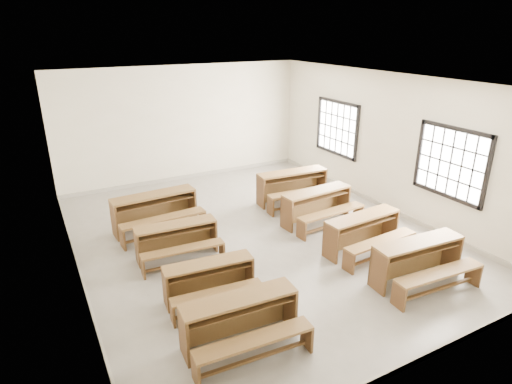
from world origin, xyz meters
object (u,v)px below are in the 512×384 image
desk_set_0 (241,318)px  desk_set_6 (318,204)px  desk_set_2 (177,238)px  desk_set_5 (364,231)px  desk_set_7 (293,185)px  desk_set_4 (419,259)px  desk_set_3 (156,209)px  desk_set_1 (210,278)px

desk_set_0 → desk_set_6: size_ratio=0.96×
desk_set_2 → desk_set_6: (3.28, 0.02, 0.04)m
desk_set_5 → desk_set_2: bearing=152.3°
desk_set_2 → desk_set_7: size_ratio=0.85×
desk_set_2 → desk_set_4: 4.36m
desk_set_2 → desk_set_4: bearing=-35.7°
desk_set_2 → desk_set_3: size_ratio=0.85×
desk_set_1 → desk_set_5: desk_set_5 is taller
desk_set_6 → desk_set_7: desk_set_7 is taller
desk_set_0 → desk_set_6: desk_set_6 is taller
desk_set_2 → desk_set_7: 3.68m
desk_set_1 → desk_set_5: size_ratio=0.89×
desk_set_0 → desk_set_1: 1.19m
desk_set_0 → desk_set_7: bearing=52.8°
desk_set_3 → desk_set_4: size_ratio=1.06×
desk_set_5 → desk_set_0: bearing=-162.7°
desk_set_3 → desk_set_6: 3.57m
desk_set_0 → desk_set_3: 4.13m
desk_set_7 → desk_set_6: bearing=-93.4°
desk_set_1 → desk_set_4: bearing=-14.7°
desk_set_3 → desk_set_7: (3.46, -0.10, -0.00)m
desk_set_4 → desk_set_6: (-0.08, 2.79, 0.00)m
desk_set_0 → desk_set_4: bearing=2.9°
desk_set_3 → desk_set_6: bearing=-25.9°
desk_set_1 → desk_set_0: bearing=-86.4°
desk_set_1 → desk_set_7: 4.45m
desk_set_3 → desk_set_6: (3.29, -1.37, -0.03)m
desk_set_1 → desk_set_7: (3.43, 2.83, 0.09)m
desk_set_5 → desk_set_7: (0.16, 2.76, 0.04)m
desk_set_3 → desk_set_2: bearing=-92.9°
desk_set_6 → desk_set_7: 1.28m
desk_set_3 → desk_set_5: size_ratio=1.09×
desk_set_2 → desk_set_3: desk_set_3 is taller
desk_set_4 → desk_set_5: desk_set_4 is taller
desk_set_2 → desk_set_5: desk_set_5 is taller
desk_set_0 → desk_set_4: (3.38, -0.03, 0.02)m
desk_set_4 → desk_set_5: (-0.08, 1.29, -0.01)m
desk_set_3 → desk_set_4: desk_set_3 is taller
desk_set_7 → desk_set_3: bearing=-177.6°
desk_set_4 → desk_set_7: bearing=92.8°
desk_set_6 → desk_set_1: bearing=-158.7°
desk_set_0 → desk_set_7: size_ratio=0.91×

